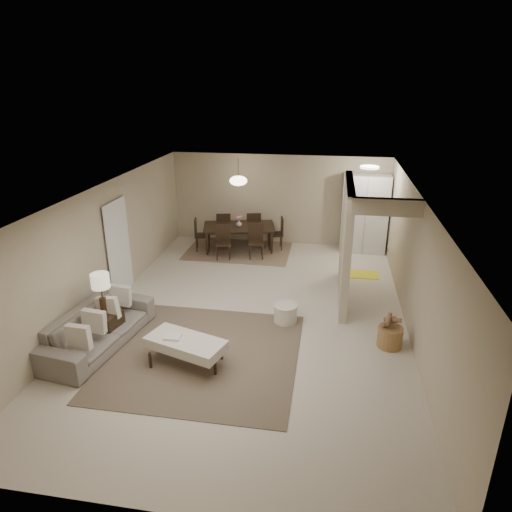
% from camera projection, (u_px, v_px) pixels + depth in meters
% --- Properties ---
extents(floor, '(9.00, 9.00, 0.00)m').
position_uv_depth(floor, '(250.00, 316.00, 9.07)').
color(floor, beige).
rests_on(floor, ground).
extents(ceiling, '(9.00, 9.00, 0.00)m').
position_uv_depth(ceiling, '(250.00, 193.00, 8.16)').
color(ceiling, white).
rests_on(ceiling, back_wall).
extents(back_wall, '(6.00, 0.00, 6.00)m').
position_uv_depth(back_wall, '(279.00, 200.00, 12.75)').
color(back_wall, tan).
rests_on(back_wall, floor).
extents(left_wall, '(0.00, 9.00, 9.00)m').
position_uv_depth(left_wall, '(102.00, 249.00, 9.08)').
color(left_wall, tan).
rests_on(left_wall, floor).
extents(right_wall, '(0.00, 9.00, 9.00)m').
position_uv_depth(right_wall, '(415.00, 268.00, 8.15)').
color(right_wall, tan).
rests_on(right_wall, floor).
extents(partition, '(0.15, 2.50, 2.50)m').
position_uv_depth(partition, '(346.00, 241.00, 9.48)').
color(partition, tan).
rests_on(partition, floor).
extents(doorway, '(0.04, 0.90, 2.04)m').
position_uv_depth(doorway, '(118.00, 249.00, 9.71)').
color(doorway, black).
rests_on(doorway, floor).
extents(pantry_cabinet, '(1.20, 0.55, 2.10)m').
position_uv_depth(pantry_cabinet, '(365.00, 214.00, 12.14)').
color(pantry_cabinet, silver).
rests_on(pantry_cabinet, floor).
extents(flush_light, '(0.44, 0.44, 0.05)m').
position_uv_depth(flush_light, '(370.00, 167.00, 10.76)').
color(flush_light, white).
rests_on(flush_light, ceiling).
extents(living_rug, '(3.20, 3.20, 0.01)m').
position_uv_depth(living_rug, '(204.00, 354.00, 7.80)').
color(living_rug, brown).
rests_on(living_rug, floor).
extents(sofa, '(2.44, 1.23, 0.68)m').
position_uv_depth(sofa, '(98.00, 328.00, 7.97)').
color(sofa, slate).
rests_on(sofa, floor).
extents(ottoman_bench, '(1.42, 0.97, 0.47)m').
position_uv_depth(ottoman_bench, '(186.00, 344.00, 7.42)').
color(ottoman_bench, silver).
rests_on(ottoman_bench, living_rug).
extents(side_table, '(0.55, 0.55, 0.53)m').
position_uv_depth(side_table, '(106.00, 326.00, 8.17)').
color(side_table, black).
rests_on(side_table, floor).
extents(table_lamp, '(0.32, 0.32, 0.76)m').
position_uv_depth(table_lamp, '(101.00, 284.00, 7.87)').
color(table_lamp, '#432F1C').
rests_on(table_lamp, side_table).
extents(round_pouf, '(0.46, 0.46, 0.36)m').
position_uv_depth(round_pouf, '(285.00, 313.00, 8.80)').
color(round_pouf, silver).
rests_on(round_pouf, floor).
extents(wicker_basket, '(0.55, 0.55, 0.37)m').
position_uv_depth(wicker_basket, '(390.00, 337.00, 7.99)').
color(wicker_basket, olive).
rests_on(wicker_basket, floor).
extents(dining_rug, '(2.80, 2.10, 0.01)m').
position_uv_depth(dining_rug, '(239.00, 249.00, 12.62)').
color(dining_rug, '#856B52').
rests_on(dining_rug, floor).
extents(dining_table, '(2.10, 1.46, 0.67)m').
position_uv_depth(dining_table, '(239.00, 238.00, 12.50)').
color(dining_table, black).
rests_on(dining_table, dining_rug).
extents(dining_chairs, '(2.42, 1.96, 0.89)m').
position_uv_depth(dining_chairs, '(239.00, 234.00, 12.46)').
color(dining_chairs, black).
rests_on(dining_chairs, dining_rug).
extents(vase, '(0.19, 0.19, 0.17)m').
position_uv_depth(vase, '(239.00, 223.00, 12.34)').
color(vase, silver).
rests_on(vase, dining_table).
extents(yellow_mat, '(0.86, 0.55, 0.01)m').
position_uv_depth(yellow_mat, '(360.00, 274.00, 10.99)').
color(yellow_mat, yellow).
rests_on(yellow_mat, floor).
extents(pendant_light, '(0.46, 0.46, 0.71)m').
position_uv_depth(pendant_light, '(238.00, 181.00, 11.92)').
color(pendant_light, '#432F1C').
rests_on(pendant_light, ceiling).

